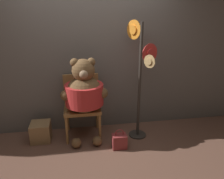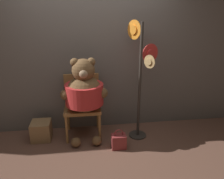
{
  "view_description": "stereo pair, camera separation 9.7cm",
  "coord_description": "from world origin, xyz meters",
  "views": [
    {
      "loc": [
        -0.23,
        -2.91,
        1.92
      ],
      "look_at": [
        0.28,
        0.18,
        0.81
      ],
      "focal_mm": 35.0,
      "sensor_mm": 36.0,
      "label": 1
    },
    {
      "loc": [
        -0.14,
        -2.92,
        1.92
      ],
      "look_at": [
        0.28,
        0.18,
        0.81
      ],
      "focal_mm": 35.0,
      "sensor_mm": 36.0,
      "label": 2
    }
  ],
  "objects": [
    {
      "name": "hat_display_rack",
      "position": [
        0.72,
        0.18,
        1.04
      ],
      "size": [
        0.45,
        0.49,
        1.82
      ],
      "color": "#332D28",
      "rests_on": "ground_plane"
    },
    {
      "name": "chair",
      "position": [
        -0.18,
        0.37,
        0.55
      ],
      "size": [
        0.56,
        0.49,
        0.99
      ],
      "color": "#9E703D",
      "rests_on": "ground_plane"
    },
    {
      "name": "wooden_crate",
      "position": [
        -0.85,
        0.25,
        0.15
      ],
      "size": [
        0.3,
        0.3,
        0.3
      ],
      "color": "#937047",
      "rests_on": "ground_plane"
    },
    {
      "name": "teddy_bear",
      "position": [
        -0.14,
        0.2,
        0.79
      ],
      "size": [
        0.7,
        0.62,
        1.3
      ],
      "color": "brown",
      "rests_on": "ground_plane"
    },
    {
      "name": "wall_back",
      "position": [
        0.0,
        0.61,
        1.17
      ],
      "size": [
        8.0,
        0.1,
        2.33
      ],
      "color": "#66605B",
      "rests_on": "ground_plane"
    },
    {
      "name": "ground_plane",
      "position": [
        0.0,
        0.0,
        0.0
      ],
      "size": [
        14.0,
        14.0,
        0.0
      ],
      "primitive_type": "plane",
      "color": "brown"
    },
    {
      "name": "handbag_on_ground",
      "position": [
        0.33,
        -0.16,
        0.11
      ],
      "size": [
        0.21,
        0.15,
        0.31
      ],
      "color": "maroon",
      "rests_on": "ground_plane"
    }
  ]
}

